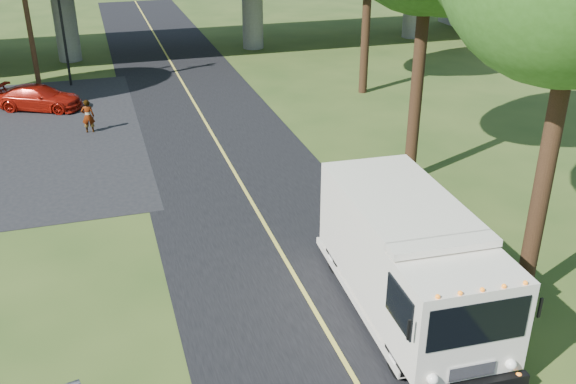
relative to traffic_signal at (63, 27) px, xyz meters
name	(u,v)px	position (x,y,z in m)	size (l,w,h in m)	color
ground	(344,362)	(6.00, -26.00, -3.20)	(120.00, 120.00, 0.00)	#2E4518
road	(243,188)	(6.00, -16.00, -3.19)	(7.00, 90.00, 0.02)	black
lane_line	(243,187)	(6.00, -16.00, -3.17)	(0.12, 90.00, 0.01)	gold
traffic_signal	(63,27)	(0.00, 0.00, 0.00)	(0.18, 0.22, 5.20)	black
utility_pole	(26,8)	(-1.50, -2.00, 1.40)	(1.60, 0.26, 9.00)	#472D19
step_van	(408,257)	(8.20, -24.56, -1.58)	(2.93, 7.21, 2.98)	silver
red_sedan	(39,98)	(-1.44, -4.05, -2.59)	(1.70, 4.18, 1.21)	maroon
pedestrian	(88,116)	(0.80, -8.22, -2.44)	(0.56, 0.36, 1.52)	gray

